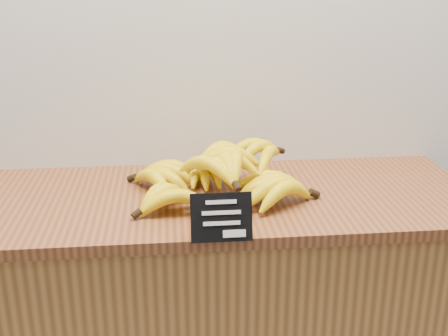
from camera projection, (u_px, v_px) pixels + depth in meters
The scene contains 3 objects.
counter_top at pixel (222, 199), 1.50m from camera, with size 1.35×0.54×0.03m, color brown.
chalkboard_sign at pixel (221, 218), 1.23m from camera, with size 0.14×0.01×0.11m, color black.
banana_pile at pixel (220, 174), 1.48m from camera, with size 0.48×0.39×0.12m.
Camera 1 is at (-0.30, 1.37, 1.50)m, focal length 45.00 mm.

